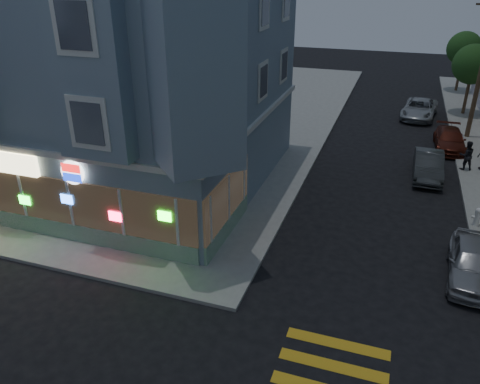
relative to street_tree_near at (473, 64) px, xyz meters
The scene contains 12 objects.
ground 32.62m from the street_tree_near, 112.13° to the right, with size 120.00×120.00×0.00m, color black.
sidewalk_nw 26.91m from the street_tree_near, 164.76° to the right, with size 33.00×42.00×0.15m, color gray.
corner_building 26.39m from the street_tree_near, 133.75° to the right, with size 14.60×14.60×11.40m.
street_tree_near is the anchor object (origin of this frame).
street_tree_far 8.00m from the street_tree_near, 90.00° to the left, with size 3.00×3.00×5.30m.
pedestrian_a 12.65m from the street_tree_near, 94.06° to the right, with size 0.82×0.64×1.68m, color black.
parked_car_a 23.57m from the street_tree_near, 93.68° to the right, with size 1.69×4.20×1.43m, color #9FA1A6.
parked_car_b 14.50m from the street_tree_near, 101.84° to the right, with size 1.49×4.28×1.41m, color #36393A.
parked_car_c 9.37m from the street_tree_near, 99.85° to the right, with size 1.77×4.35×1.26m, color #571F14.
parked_car_d 5.03m from the street_tree_near, 149.88° to the right, with size 2.34×5.07×1.41m, color #A3A7AD.
traffic_signal 27.98m from the street_tree_near, 115.17° to the right, with size 0.54×0.52×4.69m.
fire_hydrant 19.42m from the street_tree_near, 92.70° to the right, with size 0.49×0.28×0.85m.
Camera 1 is at (7.21, -9.82, 10.63)m, focal length 35.00 mm.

